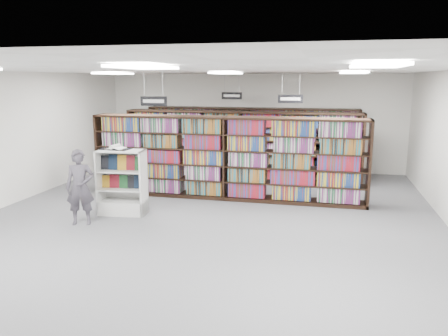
% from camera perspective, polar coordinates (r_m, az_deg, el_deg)
% --- Properties ---
extents(floor, '(12.00, 12.00, 0.00)m').
position_cam_1_polar(floor, '(9.44, -2.48, -7.07)').
color(floor, '#59595F').
rests_on(floor, ground).
extents(ceiling, '(10.00, 12.00, 0.10)m').
position_cam_1_polar(ceiling, '(8.96, -2.65, 12.75)').
color(ceiling, white).
rests_on(ceiling, wall_back).
extents(wall_back, '(10.00, 0.10, 3.20)m').
position_cam_1_polar(wall_back, '(14.88, 3.71, 6.01)').
color(wall_back, white).
rests_on(wall_back, ground).
extents(bookshelf_row_near, '(7.00, 0.60, 2.10)m').
position_cam_1_polar(bookshelf_row_near, '(11.06, 0.26, 1.31)').
color(bookshelf_row_near, black).
rests_on(bookshelf_row_near, floor).
extents(bookshelf_row_mid, '(7.00, 0.60, 2.10)m').
position_cam_1_polar(bookshelf_row_mid, '(12.99, 2.22, 2.80)').
color(bookshelf_row_mid, black).
rests_on(bookshelf_row_mid, floor).
extents(bookshelf_row_far, '(7.00, 0.60, 2.10)m').
position_cam_1_polar(bookshelf_row_far, '(14.65, 3.49, 3.77)').
color(bookshelf_row_far, black).
rests_on(bookshelf_row_far, floor).
extents(aisle_sign_left, '(0.65, 0.02, 0.80)m').
position_cam_1_polar(aisle_sign_left, '(10.40, -9.17, 8.74)').
color(aisle_sign_left, '#B2B2B7').
rests_on(aisle_sign_left, ceiling).
extents(aisle_sign_right, '(0.65, 0.02, 0.80)m').
position_cam_1_polar(aisle_sign_right, '(11.66, 8.67, 9.02)').
color(aisle_sign_right, '#B2B2B7').
rests_on(aisle_sign_right, ceiling).
extents(aisle_sign_center, '(0.65, 0.02, 0.80)m').
position_cam_1_polar(aisle_sign_center, '(13.94, 1.02, 9.51)').
color(aisle_sign_center, '#B2B2B7').
rests_on(aisle_sign_center, ceiling).
extents(troffer_front_center, '(0.60, 1.20, 0.04)m').
position_cam_1_polar(troffer_front_center, '(6.12, -10.48, 12.85)').
color(troffer_front_center, white).
rests_on(troffer_front_center, ceiling).
extents(troffer_front_right, '(0.60, 1.20, 0.04)m').
position_cam_1_polar(troffer_front_right, '(5.65, 19.44, 12.54)').
color(troffer_front_right, white).
rests_on(troffer_front_right, ceiling).
extents(troffer_back_left, '(0.60, 1.20, 0.04)m').
position_cam_1_polar(troffer_back_left, '(11.93, -14.25, 11.88)').
color(troffer_back_left, white).
rests_on(troffer_back_left, ceiling).
extents(troffer_back_center, '(0.60, 1.20, 0.04)m').
position_cam_1_polar(troffer_back_center, '(10.89, 0.27, 12.30)').
color(troffer_back_center, white).
rests_on(troffer_back_center, ceiling).
extents(troffer_back_right, '(0.60, 1.20, 0.04)m').
position_cam_1_polar(troffer_back_right, '(10.64, 16.59, 11.86)').
color(troffer_back_right, white).
rests_on(troffer_back_right, ceiling).
extents(endcap_display, '(1.10, 0.63, 1.47)m').
position_cam_1_polar(endcap_display, '(10.17, -13.05, -3.11)').
color(endcap_display, silver).
rests_on(endcap_display, floor).
extents(open_book, '(0.67, 0.43, 0.13)m').
position_cam_1_polar(open_book, '(10.07, -13.99, 2.56)').
color(open_book, black).
rests_on(open_book, endcap_display).
extents(shopper, '(0.68, 0.57, 1.59)m').
position_cam_1_polar(shopper, '(9.58, -18.28, -2.41)').
color(shopper, '#46414A').
rests_on(shopper, floor).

